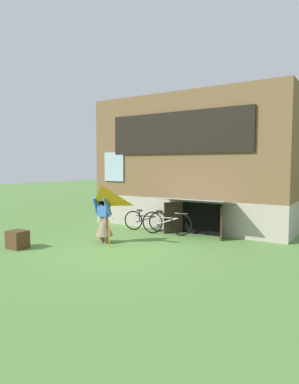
{
  "coord_description": "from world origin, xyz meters",
  "views": [
    {
      "loc": [
        5.51,
        -7.24,
        2.3
      ],
      "look_at": [
        -0.04,
        1.32,
        1.48
      ],
      "focal_mm": 31.76,
      "sensor_mm": 36.0,
      "label": 1
    }
  ],
  "objects": [
    {
      "name": "log_house",
      "position": [
        0.0,
        5.62,
        2.39
      ],
      "size": [
        7.27,
        6.38,
        4.77
      ],
      "color": "#ADA393",
      "rests_on": "ground_plane"
    },
    {
      "name": "ground_plane",
      "position": [
        0.0,
        0.0,
        0.0
      ],
      "size": [
        60.0,
        60.0,
        0.0
      ],
      "primitive_type": "plane",
      "color": "#56843D"
    },
    {
      "name": "kite",
      "position": [
        -0.58,
        -0.25,
        1.3
      ],
      "size": [
        1.05,
        1.02,
        1.64
      ],
      "color": "orange",
      "rests_on": "ground_plane"
    },
    {
      "name": "bicycle_silver",
      "position": [
        -0.02,
        2.33,
        0.38
      ],
      "size": [
        1.72,
        0.34,
        0.79
      ],
      "rotation": [
        0.0,
        0.0,
        0.17
      ],
      "color": "black",
      "rests_on": "ground_plane"
    },
    {
      "name": "bicycle_black",
      "position": [
        -0.96,
        2.49,
        0.36
      ],
      "size": [
        1.57,
        0.4,
        0.73
      ],
      "rotation": [
        0.0,
        0.0,
        0.23
      ],
      "color": "black",
      "rests_on": "ground_plane"
    },
    {
      "name": "person",
      "position": [
        -0.98,
        0.3,
        0.65
      ],
      "size": [
        0.61,
        0.52,
        1.56
      ],
      "rotation": [
        0.0,
        0.0,
        0.09
      ],
      "color": "#7F6B51",
      "rests_on": "ground_plane"
    },
    {
      "name": "wooden_crate",
      "position": [
        -2.55,
        -1.49,
        0.25
      ],
      "size": [
        0.51,
        0.44,
        0.49
      ],
      "primitive_type": "cube",
      "color": "#4C331E",
      "rests_on": "ground_plane"
    }
  ]
}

